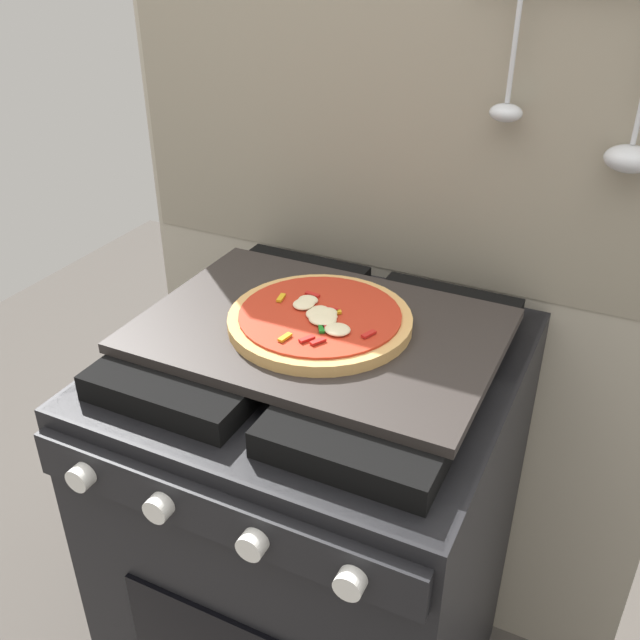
# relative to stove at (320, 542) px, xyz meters

# --- Properties ---
(kitchen_backsplash) EXTENTS (1.10, 0.09, 1.55)m
(kitchen_backsplash) POSITION_rel_stove_xyz_m (0.00, 0.34, 0.34)
(kitchen_backsplash) COLOR #B2A893
(kitchen_backsplash) RESTS_ON ground_plane
(stove) EXTENTS (0.60, 0.64, 0.90)m
(stove) POSITION_rel_stove_xyz_m (0.00, 0.00, 0.00)
(stove) COLOR black
(stove) RESTS_ON ground_plane
(baking_tray) EXTENTS (0.54, 0.38, 0.02)m
(baking_tray) POSITION_rel_stove_xyz_m (0.00, 0.00, 0.46)
(baking_tray) COLOR #2D2826
(baking_tray) RESTS_ON stove
(pizza_left) EXTENTS (0.28, 0.28, 0.03)m
(pizza_left) POSITION_rel_stove_xyz_m (0.00, -0.00, 0.48)
(pizza_left) COLOR tan
(pizza_left) RESTS_ON baking_tray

